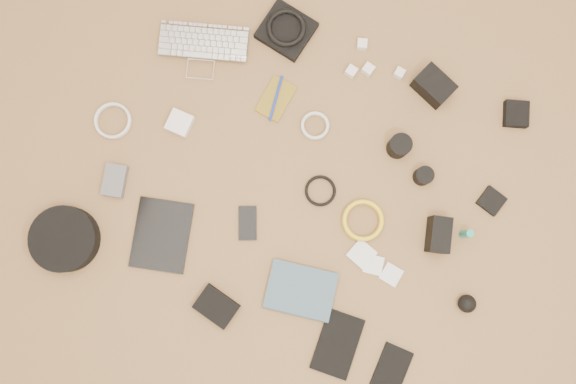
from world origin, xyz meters
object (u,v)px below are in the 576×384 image
(laptop, at_px, (203,55))
(phone, at_px, (248,223))
(dslr_camera, at_px, (434,86))
(tablet, at_px, (162,235))
(headphone_case, at_px, (65,239))
(paperback, at_px, (295,315))

(laptop, distance_m, phone, 0.60)
(dslr_camera, height_order, tablet, dslr_camera)
(tablet, bearing_deg, laptop, 86.76)
(laptop, distance_m, headphone_case, 0.77)
(paperback, bearing_deg, dslr_camera, -18.37)
(laptop, distance_m, paperback, 0.94)
(dslr_camera, height_order, paperback, dslr_camera)
(headphone_case, height_order, paperback, headphone_case)
(laptop, xyz_separation_m, phone, (0.36, -0.49, -0.01))
(laptop, relative_size, phone, 2.67)
(phone, bearing_deg, headphone_case, -175.59)
(laptop, height_order, paperback, laptop)
(laptop, distance_m, tablet, 0.63)
(phone, distance_m, paperback, 0.34)
(phone, bearing_deg, paperback, -63.08)
(headphone_case, relative_size, paperback, 0.99)
(dslr_camera, relative_size, paperback, 0.57)
(dslr_camera, bearing_deg, phone, -99.23)
(laptop, relative_size, paperback, 1.39)
(dslr_camera, height_order, headphone_case, dslr_camera)
(tablet, height_order, paperback, paperback)
(phone, bearing_deg, laptop, 104.65)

